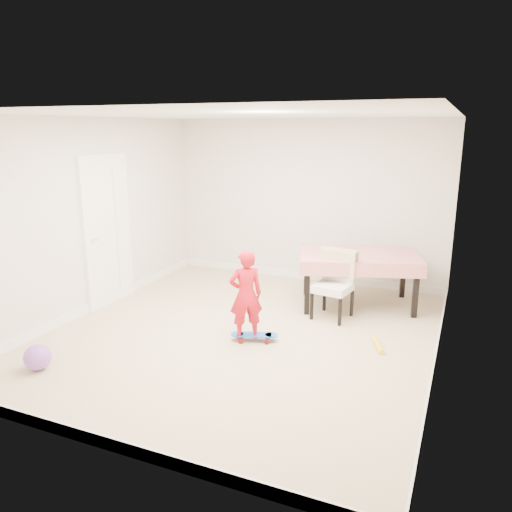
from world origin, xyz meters
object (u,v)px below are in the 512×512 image
at_px(skateboard, 254,337).
at_px(balloon, 38,357).
at_px(dining_table, 358,280).
at_px(child, 246,298).
at_px(dining_chair, 333,285).

relative_size(skateboard, balloon, 2.00).
bearing_deg(dining_table, child, -136.66).
distance_m(dining_table, balloon, 4.21).
bearing_deg(dining_chair, skateboard, -111.63).
bearing_deg(skateboard, child, -176.68).
bearing_deg(skateboard, balloon, -158.54).
relative_size(dining_chair, balloon, 3.23).
height_order(dining_table, dining_chair, dining_chair).
height_order(skateboard, balloon, balloon).
height_order(dining_chair, child, child).
relative_size(dining_table, balloon, 5.77).
height_order(dining_table, skateboard, dining_table).
xyz_separation_m(dining_chair, child, (-0.74, -1.13, 0.09)).
height_order(dining_table, child, child).
bearing_deg(balloon, skateboard, 41.06).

